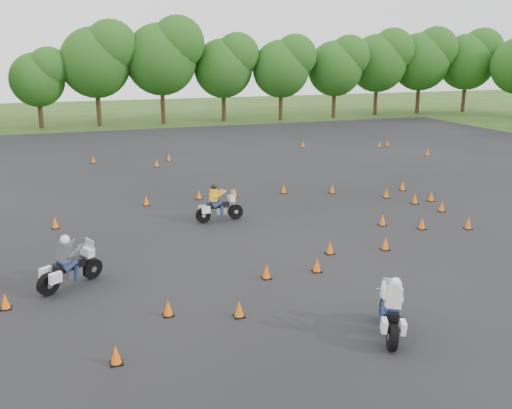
% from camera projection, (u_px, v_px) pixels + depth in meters
% --- Properties ---
extents(ground, '(140.00, 140.00, 0.00)m').
position_uv_depth(ground, '(294.00, 267.00, 19.46)').
color(ground, '#2D5119').
rests_on(ground, ground).
extents(asphalt_pad, '(62.00, 62.00, 0.00)m').
position_uv_depth(asphalt_pad, '(241.00, 219.00, 24.93)').
color(asphalt_pad, black).
rests_on(asphalt_pad, ground).
extents(treeline, '(87.19, 32.40, 10.89)m').
position_uv_depth(treeline, '(180.00, 79.00, 51.54)').
color(treeline, '#214F16').
rests_on(treeline, ground).
extents(traffic_cones, '(36.94, 32.68, 0.45)m').
position_uv_depth(traffic_cones, '(240.00, 217.00, 24.45)').
color(traffic_cones, '#FF610A').
rests_on(traffic_cones, asphalt_pad).
extents(rider_grey, '(2.30, 1.90, 1.78)m').
position_uv_depth(rider_grey, '(69.00, 260.00, 17.66)').
color(rider_grey, '#414449').
rests_on(rider_grey, ground).
extents(rider_yellow, '(2.17, 0.82, 1.64)m').
position_uv_depth(rider_yellow, '(220.00, 203.00, 24.51)').
color(rider_yellow, '#EEA315').
rests_on(rider_yellow, ground).
extents(rider_white, '(1.49, 2.26, 1.68)m').
position_uv_depth(rider_white, '(389.00, 305.00, 14.64)').
color(rider_white, beige).
rests_on(rider_white, ground).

